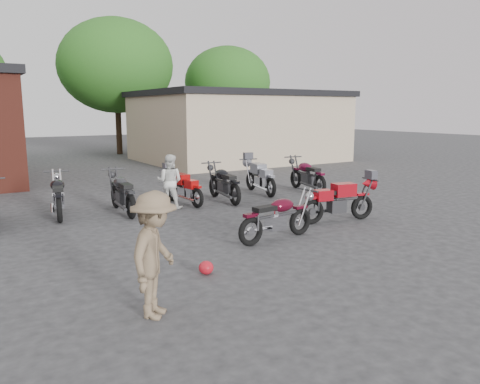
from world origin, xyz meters
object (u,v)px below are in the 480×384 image
row_bike_4 (183,186)px  row_bike_2 (58,193)px  vintage_motorcycle (278,214)px  person_tan (155,255)px  row_bike_6 (260,176)px  row_bike_3 (122,190)px  row_bike_7 (307,173)px  sportbike (339,199)px  helmet (206,268)px  row_bike_5 (224,181)px  person_light (170,181)px

row_bike_4 → row_bike_2: bearing=77.2°
vintage_motorcycle → person_tan: person_tan is taller
row_bike_6 → person_tan: bearing=146.0°
row_bike_3 → row_bike_7: (6.48, -0.02, 0.00)m
person_tan → row_bike_2: 7.11m
vintage_motorcycle → sportbike: size_ratio=0.98×
row_bike_2 → row_bike_3: row_bike_3 is taller
row_bike_7 → row_bike_4: bearing=96.0°
sportbike → row_bike_2: bearing=153.7°
vintage_motorcycle → row_bike_3: bearing=108.4°
helmet → row_bike_2: 6.15m
row_bike_7 → helmet: bearing=137.6°
person_tan → sportbike: bearing=-23.1°
row_bike_4 → row_bike_7: bearing=-100.7°
row_bike_2 → row_bike_5: row_bike_5 is taller
vintage_motorcycle → row_bike_7: size_ratio=0.91×
person_light → row_bike_7: bearing=-138.2°
vintage_motorcycle → row_bike_6: 5.72m
helmet → row_bike_2: row_bike_2 is taller
sportbike → person_light: person_light is taller
helmet → row_bike_7: (6.81, 5.49, 0.51)m
sportbike → row_bike_6: row_bike_6 is taller
sportbike → helmet: sportbike is taller
vintage_motorcycle → row_bike_4: bearing=85.1°
row_bike_2 → vintage_motorcycle: bearing=-134.3°
person_tan → row_bike_6: (6.55, 7.11, -0.26)m
row_bike_2 → sportbike: bearing=-116.8°
row_bike_4 → row_bike_6: (2.96, 0.30, 0.06)m
vintage_motorcycle → row_bike_7: (4.49, 4.41, 0.06)m
row_bike_5 → row_bike_6: bearing=-67.9°
row_bike_4 → helmet: bearing=150.6°
person_light → row_bike_5: (1.84, 0.12, -0.16)m
row_bike_4 → person_light: bearing=111.2°
helmet → vintage_motorcycle: bearing=25.0°
helmet → row_bike_6: row_bike_6 is taller
vintage_motorcycle → row_bike_2: 6.07m
person_light → row_bike_4: size_ratio=0.83×
row_bike_4 → row_bike_6: size_ratio=0.90×
person_tan → row_bike_7: (8.15, 6.59, -0.24)m
person_tan → row_bike_5: size_ratio=0.81×
person_light → vintage_motorcycle: bearing=139.1°
row_bike_5 → row_bike_6: row_bike_5 is taller
person_light → row_bike_3: bearing=36.1°
sportbike → row_bike_4: bearing=130.8°
vintage_motorcycle → helmet: bearing=-160.8°
person_tan → row_bike_7: size_ratio=0.80×
row_bike_4 → row_bike_7: (4.56, -0.22, 0.08)m
person_light → row_bike_3: (-1.35, 0.11, -0.15)m
row_bike_2 → row_bike_7: row_bike_7 is taller
vintage_motorcycle → person_light: size_ratio=1.27×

